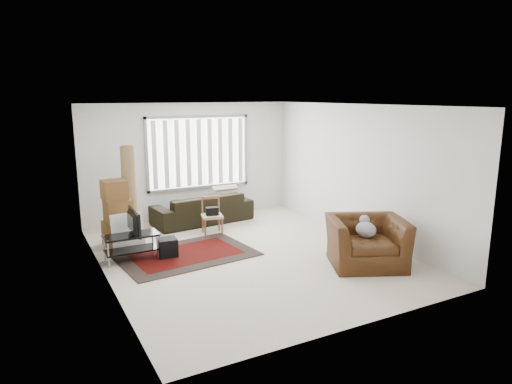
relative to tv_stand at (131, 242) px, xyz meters
The scene contains 11 objects.
room 2.45m from the tv_stand, ahead, with size 6.00×6.02×2.71m.
persian_rug 1.01m from the tv_stand, 12.00° to the right, with size 2.54×1.84×0.02m.
tv_stand is the anchor object (origin of this frame).
tv 0.35m from the tv_stand, ahead, with size 0.77×0.10×0.44m, color black.
subwoofer 0.64m from the tv_stand, 12.45° to the right, with size 0.33×0.33×0.33m, color black.
moving_boxes 1.01m from the tv_stand, 91.81° to the left, with size 0.56×0.52×1.28m.
white_flatpack 0.45m from the tv_stand, 84.00° to the left, with size 0.59×0.09×0.74m, color silver.
rolled_rug 1.39m from the tv_stand, 77.17° to the left, with size 0.28×0.28×1.89m, color brown.
sofa 2.65m from the tv_stand, 40.64° to the left, with size 2.26×0.98×0.87m, color black.
side_chair 2.02m from the tv_stand, 22.94° to the left, with size 0.50×0.50×0.78m.
armchair 4.10m from the tv_stand, 30.91° to the right, with size 1.61×1.53×0.94m.
Camera 1 is at (-3.59, -7.08, 2.88)m, focal length 32.00 mm.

